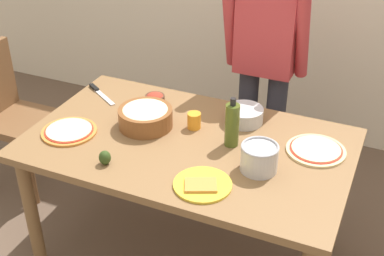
# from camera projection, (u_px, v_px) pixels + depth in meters

# --- Properties ---
(ground) EXTENTS (8.00, 8.00, 0.00)m
(ground) POSITION_uv_depth(u_px,v_px,m) (188.00, 253.00, 2.99)
(ground) COLOR brown
(dining_table) EXTENTS (1.60, 0.96, 0.76)m
(dining_table) POSITION_uv_depth(u_px,v_px,m) (188.00, 157.00, 2.64)
(dining_table) COLOR brown
(dining_table) RESTS_ON ground
(person_cook) EXTENTS (0.49, 0.25, 1.62)m
(person_cook) POSITION_uv_depth(u_px,v_px,m) (266.00, 57.00, 3.04)
(person_cook) COLOR #2D2D38
(person_cook) RESTS_ON ground
(chair_wooden_left) EXTENTS (0.40, 0.40, 0.95)m
(chair_wooden_left) POSITION_uv_depth(u_px,v_px,m) (10.00, 110.00, 3.31)
(chair_wooden_left) COLOR brown
(chair_wooden_left) RESTS_ON ground
(pizza_raw_on_board) EXTENTS (0.29, 0.29, 0.02)m
(pizza_raw_on_board) POSITION_uv_depth(u_px,v_px,m) (316.00, 150.00, 2.51)
(pizza_raw_on_board) COLOR beige
(pizza_raw_on_board) RESTS_ON dining_table
(pizza_cooked_on_tray) EXTENTS (0.28, 0.28, 0.02)m
(pizza_cooked_on_tray) POSITION_uv_depth(u_px,v_px,m) (69.00, 131.00, 2.66)
(pizza_cooked_on_tray) COLOR #C67A33
(pizza_cooked_on_tray) RESTS_ON dining_table
(plate_with_slice) EXTENTS (0.26, 0.26, 0.02)m
(plate_with_slice) POSITION_uv_depth(u_px,v_px,m) (202.00, 185.00, 2.28)
(plate_with_slice) COLOR gold
(plate_with_slice) RESTS_ON dining_table
(popcorn_bowl) EXTENTS (0.28, 0.28, 0.11)m
(popcorn_bowl) POSITION_uv_depth(u_px,v_px,m) (145.00, 116.00, 2.69)
(popcorn_bowl) COLOR brown
(popcorn_bowl) RESTS_ON dining_table
(mixing_bowl_steel) EXTENTS (0.20, 0.20, 0.08)m
(mixing_bowl_steel) POSITION_uv_depth(u_px,v_px,m) (244.00, 115.00, 2.74)
(mixing_bowl_steel) COLOR #B7B7BC
(mixing_bowl_steel) RESTS_ON dining_table
(small_sauce_bowl) EXTENTS (0.11, 0.11, 0.06)m
(small_sauce_bowl) POSITION_uv_depth(u_px,v_px,m) (155.00, 98.00, 2.92)
(small_sauce_bowl) COLOR #4C2D1E
(small_sauce_bowl) RESTS_ON dining_table
(olive_oil_bottle) EXTENTS (0.07, 0.07, 0.26)m
(olive_oil_bottle) POSITION_uv_depth(u_px,v_px,m) (232.00, 125.00, 2.51)
(olive_oil_bottle) COLOR #47561E
(olive_oil_bottle) RESTS_ON dining_table
(steel_pot) EXTENTS (0.17, 0.17, 0.13)m
(steel_pot) POSITION_uv_depth(u_px,v_px,m) (259.00, 158.00, 2.36)
(steel_pot) COLOR #B7B7BC
(steel_pot) RESTS_ON dining_table
(cup_orange) EXTENTS (0.07, 0.07, 0.08)m
(cup_orange) POSITION_uv_depth(u_px,v_px,m) (194.00, 121.00, 2.68)
(cup_orange) COLOR orange
(cup_orange) RESTS_ON dining_table
(chef_knife) EXTENTS (0.26, 0.18, 0.02)m
(chef_knife) POSITION_uv_depth(u_px,v_px,m) (99.00, 92.00, 3.03)
(chef_knife) COLOR silver
(chef_knife) RESTS_ON dining_table
(avocado) EXTENTS (0.06, 0.06, 0.07)m
(avocado) POSITION_uv_depth(u_px,v_px,m) (105.00, 158.00, 2.41)
(avocado) COLOR #2D4219
(avocado) RESTS_ON dining_table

